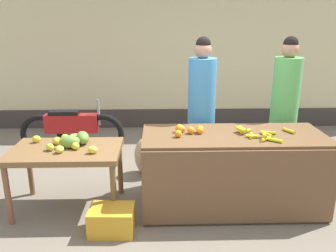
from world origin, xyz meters
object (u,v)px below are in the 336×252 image
at_px(vendor_woman_blue_shirt, 201,112).
at_px(produce_crate, 112,220).
at_px(produce_sack, 147,156).
at_px(parked_motorcycle, 72,130).
at_px(vendor_woman_green_shirt, 284,110).

distance_m(vendor_woman_blue_shirt, produce_crate, 1.72).
relative_size(vendor_woman_blue_shirt, produce_sack, 3.53).
distance_m(vendor_woman_blue_shirt, parked_motorcycle, 2.18).
bearing_deg(produce_crate, vendor_woman_green_shirt, 29.93).
relative_size(parked_motorcycle, produce_sack, 3.06).
height_order(vendor_woman_green_shirt, parked_motorcycle, vendor_woman_green_shirt).
height_order(vendor_woman_blue_shirt, produce_sack, vendor_woman_blue_shirt).
height_order(vendor_woman_blue_shirt, produce_crate, vendor_woman_blue_shirt).
bearing_deg(vendor_woman_green_shirt, produce_crate, -150.07).
distance_m(vendor_woman_blue_shirt, vendor_woman_green_shirt, 1.06).
xyz_separation_m(vendor_woman_blue_shirt, parked_motorcycle, (-1.88, 0.97, -0.53)).
xyz_separation_m(parked_motorcycle, produce_crate, (0.87, -2.11, -0.27)).
distance_m(produce_crate, produce_sack, 1.38).
relative_size(vendor_woman_blue_shirt, parked_motorcycle, 1.15).
xyz_separation_m(vendor_woman_blue_shirt, produce_sack, (-0.70, 0.20, -0.67)).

